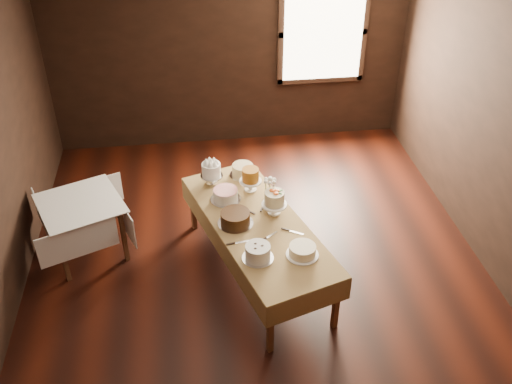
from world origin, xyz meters
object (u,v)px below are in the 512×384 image
Objects in this scene: cake_meringue at (212,174)px; cake_server_d at (265,203)px; cake_server_b at (297,232)px; cake_speckled at (243,171)px; cake_server_a at (272,235)px; cake_server_c at (243,208)px; flower_vase at (270,199)px; side_table at (81,209)px; cake_flowers at (274,204)px; cake_server_e at (243,242)px; cake_caramel at (251,181)px; cake_swirl at (258,253)px; cake_lattice at (226,195)px; cake_chocolate at (235,218)px; cake_cream at (302,251)px; display_table at (257,226)px.

cake_meringue is 1.13× the size of cake_server_d.
cake_speckled is at bearing 141.33° from cake_server_b.
cake_server_a is 1.00× the size of cake_server_c.
cake_meringue is at bearing 140.74° from flower_vase.
cake_meringue is at bearing 8.27° from side_table.
cake_server_e is (-0.38, -0.43, -0.12)m from cake_flowers.
cake_server_a is at bearing 161.47° from cake_server_c.
cake_caramel is 0.83m from cake_server_a.
cake_swirl is 1.41× the size of cake_server_b.
cake_lattice is 1.40× the size of cake_server_e.
cake_server_b is 0.56m from flower_vase.
cake_meringue is (1.44, 0.21, 0.19)m from side_table.
side_table is 1.73m from cake_chocolate.
cake_cream is at bearing -60.10° from cake_meringue.
cake_speckled is 1.52m from cake_cream.
cake_chocolate is at bearing -162.85° from cake_flowers.
cake_chocolate is 1.02× the size of cake_cream.
side_table is (-1.85, 0.57, -0.02)m from display_table.
cake_caramel reaches higher than cake_server_b.
cake_lattice is 0.43m from cake_server_d.
cake_flowers is 0.41m from cake_server_b.
cake_chocolate reaches higher than display_table.
cake_chocolate is 0.64m from cake_server_b.
cake_flowers reaches higher than cake_server_a.
cake_swirl reaches higher than cake_server_c.
cake_server_b is (0.66, -0.66, -0.06)m from cake_lattice.
cake_speckled is at bearing 108.04° from cake_flowers.
cake_server_c is at bearing 115.95° from display_table.
cake_meringue is 1.13× the size of cake_server_e.
cake_cream is (0.36, -0.56, 0.10)m from display_table.
cake_cream is 1.50× the size of cake_server_b.
cake_server_b is at bearing 37.28° from cake_swirl.
cake_server_e reaches higher than display_table.
cake_chocolate reaches higher than side_table.
cake_swirl reaches higher than cake_chocolate.
cake_server_b is (0.37, -0.22, 0.05)m from display_table.
cake_flowers reaches higher than cake_server_e.
cake_swirl is (-0.07, -1.15, -0.05)m from cake_caramel.
display_table is 19.86× the size of flower_vase.
cake_speckled reaches higher than cake_lattice.
cake_chocolate is at bearing 110.48° from cake_server_a.
cake_chocolate is 0.27m from cake_server_c.
cake_server_c is 1.00× the size of cake_server_d.
cake_lattice is (-0.24, -0.46, -0.01)m from cake_speckled.
cake_server_e is (-0.30, -0.07, 0.00)m from cake_server_a.
cake_lattice is 0.33m from cake_caramel.
flower_vase is (0.30, 0.05, 0.06)m from cake_server_c.
cake_lattice is 0.58m from cake_flowers.
cake_server_b is at bearing -20.97° from cake_chocolate.
cake_cream reaches higher than cake_server_d.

